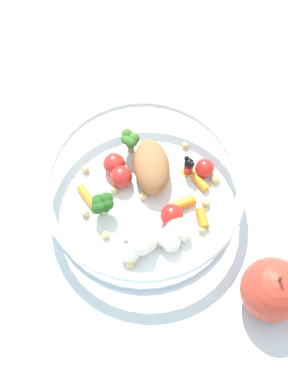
# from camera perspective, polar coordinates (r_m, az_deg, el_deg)

# --- Properties ---
(ground_plane) EXTENTS (2.40, 2.40, 0.00)m
(ground_plane) POSITION_cam_1_polar(r_m,az_deg,el_deg) (0.74, -0.06, -0.92)
(ground_plane) COLOR silver
(food_container) EXTENTS (0.25, 0.25, 0.06)m
(food_container) POSITION_cam_1_polar(r_m,az_deg,el_deg) (0.71, 0.12, -0.14)
(food_container) COLOR white
(food_container) RESTS_ON ground_plane
(loose_apple) EXTENTS (0.07, 0.07, 0.09)m
(loose_apple) POSITION_cam_1_polar(r_m,az_deg,el_deg) (0.67, 12.76, -9.48)
(loose_apple) COLOR #BC3828
(loose_apple) RESTS_ON ground_plane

